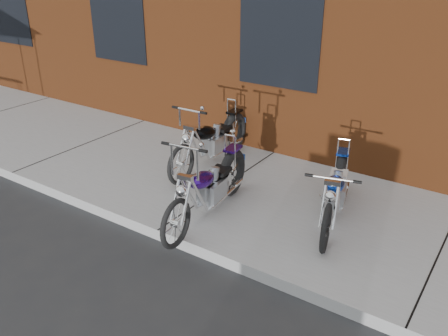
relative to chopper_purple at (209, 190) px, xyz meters
The scene contains 5 objects.
ground 0.90m from the chopper_purple, 116.11° to the right, with size 120.00×120.00×0.00m, color #28282B.
sidewalk 1.01m from the chopper_purple, 110.75° to the left, with size 22.00×3.00×0.15m, color #9B9B9B.
chopper_purple is the anchor object (origin of this frame).
chopper_blue 1.60m from the chopper_purple, 31.55° to the left, with size 0.69×1.98×0.88m.
chopper_third 1.61m from the chopper_purple, 124.20° to the left, with size 0.53×2.15×1.09m.
Camera 1 is at (3.48, -3.69, 3.29)m, focal length 38.00 mm.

